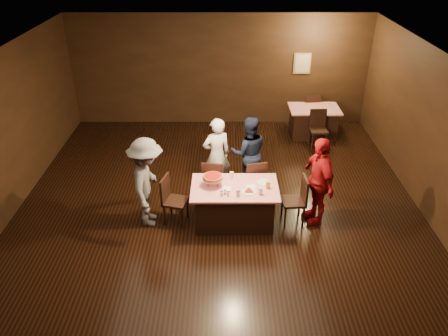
{
  "coord_description": "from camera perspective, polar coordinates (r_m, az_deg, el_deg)",
  "views": [
    {
      "loc": [
        0.1,
        -6.53,
        5.0
      ],
      "look_at": [
        0.11,
        0.54,
        1.0
      ],
      "focal_mm": 35.0,
      "sensor_mm": 36.0,
      "label": 1
    }
  ],
  "objects": [
    {
      "name": "glass_front_left",
      "position": [
        7.7,
        1.84,
        -3.24
      ],
      "size": [
        0.08,
        0.08,
        0.14
      ],
      "primitive_type": "cylinder",
      "color": "silver",
      "rests_on": "main_table"
    },
    {
      "name": "back_table",
      "position": [
        11.84,
        11.56,
        5.94
      ],
      "size": [
        1.3,
        0.9,
        0.77
      ],
      "primitive_type": "cube",
      "color": "#B1170B",
      "rests_on": "ground"
    },
    {
      "name": "chair_far_right",
      "position": [
        8.8,
        3.88,
        -1.53
      ],
      "size": [
        0.51,
        0.51,
        0.95
      ],
      "primitive_type": "cube",
      "rotation": [
        0.0,
        0.0,
        3.37
      ],
      "color": "black",
      "rests_on": "ground"
    },
    {
      "name": "glass_amber",
      "position": [
        7.95,
        5.75,
        -2.25
      ],
      "size": [
        0.08,
        0.08,
        0.14
      ],
      "primitive_type": "cylinder",
      "color": "#BF7F26",
      "rests_on": "main_table"
    },
    {
      "name": "chair_end_right",
      "position": [
        8.25,
        9.07,
        -4.2
      ],
      "size": [
        0.45,
        0.45,
        0.95
      ],
      "primitive_type": "cube",
      "rotation": [
        0.0,
        0.0,
        -1.5
      ],
      "color": "black",
      "rests_on": "ground"
    },
    {
      "name": "glass_front_right",
      "position": [
        7.76,
        4.78,
        -3.03
      ],
      "size": [
        0.08,
        0.08,
        0.14
      ],
      "primitive_type": "cylinder",
      "color": "silver",
      "rests_on": "main_table"
    },
    {
      "name": "napkin_left",
      "position": [
        7.94,
        0.33,
        -2.67
      ],
      "size": [
        0.21,
        0.21,
        0.01
      ],
      "primitive_type": "cube",
      "rotation": [
        0.0,
        0.0,
        -0.35
      ],
      "color": "white",
      "rests_on": "main_table"
    },
    {
      "name": "diner_white_jacket",
      "position": [
        8.98,
        -0.97,
        1.7
      ],
      "size": [
        0.69,
        0.57,
        1.63
      ],
      "primitive_type": "imported",
      "rotation": [
        0.0,
        0.0,
        3.5
      ],
      "color": "silver",
      "rests_on": "ground"
    },
    {
      "name": "chair_end_left",
      "position": [
        8.19,
        -6.35,
        -4.23
      ],
      "size": [
        0.51,
        0.51,
        0.95
      ],
      "primitive_type": "cube",
      "rotation": [
        0.0,
        0.0,
        1.33
      ],
      "color": "black",
      "rests_on": "ground"
    },
    {
      "name": "napkin_center",
      "position": [
        8.0,
        3.56,
        -2.47
      ],
      "size": [
        0.19,
        0.19,
        0.01
      ],
      "primitive_type": "cube",
      "rotation": [
        0.0,
        0.0,
        0.21
      ],
      "color": "white",
      "rests_on": "main_table"
    },
    {
      "name": "chair_far_left",
      "position": [
        8.78,
        -1.34,
        -1.53
      ],
      "size": [
        0.48,
        0.48,
        0.95
      ],
      "primitive_type": "cube",
      "rotation": [
        0.0,
        0.0,
        2.99
      ],
      "color": "black",
      "rests_on": "ground"
    },
    {
      "name": "plate_with_slice",
      "position": [
        7.83,
        3.27,
        -3.03
      ],
      "size": [
        0.25,
        0.25,
        0.06
      ],
      "color": "white",
      "rests_on": "main_table"
    },
    {
      "name": "main_table",
      "position": [
        8.2,
        1.38,
        -4.78
      ],
      "size": [
        1.6,
        1.0,
        0.77
      ],
      "primitive_type": "cube",
      "color": "red",
      "rests_on": "ground"
    },
    {
      "name": "diner_grey_knit",
      "position": [
        8.05,
        -10.0,
        -1.9
      ],
      "size": [
        0.66,
        1.13,
        1.74
      ],
      "primitive_type": "imported",
      "rotation": [
        0.0,
        0.0,
        1.58
      ],
      "color": "slate",
      "rests_on": "ground"
    },
    {
      "name": "plate_empty",
      "position": [
        8.14,
        5.26,
        -1.88
      ],
      "size": [
        0.25,
        0.25,
        0.01
      ],
      "primitive_type": "cylinder",
      "color": "white",
      "rests_on": "main_table"
    },
    {
      "name": "diner_red_shirt",
      "position": [
        8.18,
        12.21,
        -1.63
      ],
      "size": [
        0.67,
        1.09,
        1.73
      ],
      "primitive_type": "imported",
      "rotation": [
        0.0,
        0.0,
        -1.3
      ],
      "color": "#A91116",
      "rests_on": "ground"
    },
    {
      "name": "room",
      "position": [
        7.14,
        -0.85,
        5.84
      ],
      "size": [
        10.0,
        10.04,
        3.02
      ],
      "color": "black",
      "rests_on": "ground"
    },
    {
      "name": "chair_back_far",
      "position": [
        12.35,
        11.11,
        7.44
      ],
      "size": [
        0.46,
        0.46,
        0.95
      ],
      "primitive_type": "cube",
      "rotation": [
        0.0,
        0.0,
        3.23
      ],
      "color": "black",
      "rests_on": "ground"
    },
    {
      "name": "pizza_stand",
      "position": [
        7.94,
        -1.47,
        -1.2
      ],
      "size": [
        0.38,
        0.38,
        0.22
      ],
      "color": "black",
      "rests_on": "main_table"
    },
    {
      "name": "chair_back_near",
      "position": [
        11.18,
        12.24,
        4.92
      ],
      "size": [
        0.43,
        0.43,
        0.95
      ],
      "primitive_type": "cube",
      "rotation": [
        0.0,
        0.0,
        0.03
      ],
      "color": "black",
      "rests_on": "ground"
    },
    {
      "name": "diner_navy_hoodie",
      "position": [
        9.11,
        3.22,
        2.0
      ],
      "size": [
        0.83,
        0.68,
        1.6
      ],
      "primitive_type": "imported",
      "rotation": [
        0.0,
        0.0,
        3.23
      ],
      "color": "black",
      "rests_on": "ground"
    },
    {
      "name": "condiments",
      "position": [
        7.72,
        0.12,
        -3.31
      ],
      "size": [
        0.17,
        0.1,
        0.09
      ],
      "color": "silver",
      "rests_on": "main_table"
    },
    {
      "name": "glass_back",
      "position": [
        8.21,
        1.02,
        -0.97
      ],
      "size": [
        0.08,
        0.08,
        0.14
      ],
      "primitive_type": "cylinder",
      "color": "silver",
      "rests_on": "main_table"
    }
  ]
}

